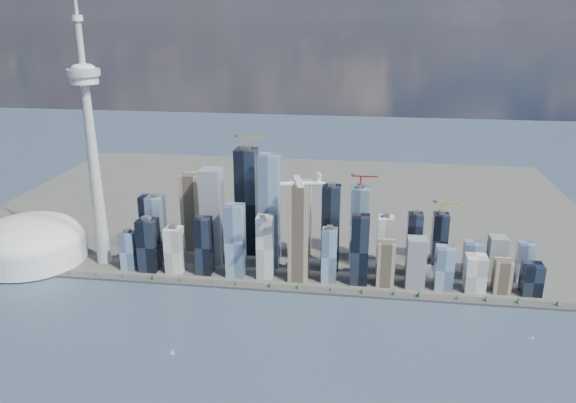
# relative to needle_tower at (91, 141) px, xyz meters

# --- Properties ---
(ground) EXTENTS (4000.00, 4000.00, 0.00)m
(ground) POSITION_rel_needle_tower_xyz_m (300.00, -310.00, -235.84)
(ground) COLOR #2D3E50
(ground) RESTS_ON ground
(seawall) EXTENTS (1100.00, 22.00, 4.00)m
(seawall) POSITION_rel_needle_tower_xyz_m (300.00, -60.00, -233.84)
(seawall) COLOR #383838
(seawall) RESTS_ON ground
(land) EXTENTS (1400.00, 900.00, 3.00)m
(land) POSITION_rel_needle_tower_xyz_m (300.00, 390.00, -234.34)
(land) COLOR #4C4C47
(land) RESTS_ON ground
(shoreline_trees) EXTENTS (960.53, 7.20, 8.80)m
(shoreline_trees) POSITION_rel_needle_tower_xyz_m (300.00, -60.00, -227.06)
(shoreline_trees) COLOR #3F2D1E
(shoreline_trees) RESTS_ON seawall
(skyscraper_cluster) EXTENTS (736.00, 142.00, 233.85)m
(skyscraper_cluster) POSITION_rel_needle_tower_xyz_m (359.62, 26.82, -163.80)
(skyscraper_cluster) COLOR black
(skyscraper_cluster) RESTS_ON land
(needle_tower) EXTENTS (56.00, 56.00, 550.50)m
(needle_tower) POSITION_rel_needle_tower_xyz_m (0.00, 0.00, 0.00)
(needle_tower) COLOR #9B9B96
(needle_tower) RESTS_ON land
(dome_stadium) EXTENTS (200.00, 200.00, 86.00)m
(dome_stadium) POSITION_rel_needle_tower_xyz_m (-140.00, -10.00, -196.40)
(dome_stadium) COLOR silver
(dome_stadium) RESTS_ON land
(airplane) EXTENTS (75.87, 67.58, 18.67)m
(airplane) POSITION_rel_needle_tower_xyz_m (384.64, -90.88, -34.13)
(airplane) COLOR white
(airplane) RESTS_ON ground
(sailboat_west) EXTENTS (6.79, 2.08, 9.43)m
(sailboat_west) POSITION_rel_needle_tower_xyz_m (227.68, -271.67, -232.81)
(sailboat_west) COLOR white
(sailboat_west) RESTS_ON ground
(sailboat_east) EXTENTS (7.22, 4.37, 10.30)m
(sailboat_east) POSITION_rel_needle_tower_xyz_m (733.27, -160.97, -232.54)
(sailboat_east) COLOR white
(sailboat_east) RESTS_ON ground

